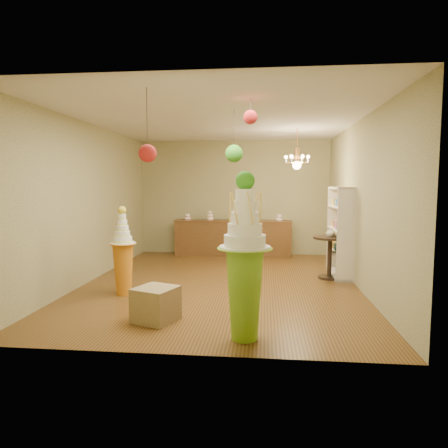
# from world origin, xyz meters

# --- Properties ---
(floor) EXTENTS (6.50, 6.50, 0.00)m
(floor) POSITION_xyz_m (0.00, 0.00, 0.00)
(floor) COLOR brown
(floor) RESTS_ON ground
(ceiling) EXTENTS (6.50, 6.50, 0.00)m
(ceiling) POSITION_xyz_m (0.00, 0.00, 3.00)
(ceiling) COLOR silver
(ceiling) RESTS_ON ground
(wall_back) EXTENTS (5.00, 0.04, 3.00)m
(wall_back) POSITION_xyz_m (0.00, 3.25, 1.50)
(wall_back) COLOR #999568
(wall_back) RESTS_ON ground
(wall_front) EXTENTS (5.00, 0.04, 3.00)m
(wall_front) POSITION_xyz_m (0.00, -3.25, 1.50)
(wall_front) COLOR #999568
(wall_front) RESTS_ON ground
(wall_left) EXTENTS (0.04, 6.50, 3.00)m
(wall_left) POSITION_xyz_m (-2.50, 0.00, 1.50)
(wall_left) COLOR #999568
(wall_left) RESTS_ON ground
(wall_right) EXTENTS (0.04, 6.50, 3.00)m
(wall_right) POSITION_xyz_m (2.50, 0.00, 1.50)
(wall_right) COLOR #999568
(wall_right) RESTS_ON ground
(pedestal_green) EXTENTS (0.66, 0.66, 2.00)m
(pedestal_green) POSITION_xyz_m (0.59, -2.73, 0.82)
(pedestal_green) COLOR #83C52B
(pedestal_green) RESTS_ON floor
(pedestal_orange) EXTENTS (0.48, 0.48, 1.49)m
(pedestal_orange) POSITION_xyz_m (-1.53, -0.99, 0.57)
(pedestal_orange) COLOR orange
(pedestal_orange) RESTS_ON floor
(burlap_riser) EXTENTS (0.66, 0.66, 0.46)m
(burlap_riser) POSITION_xyz_m (-0.64, -2.21, 0.23)
(burlap_riser) COLOR #917D4F
(burlap_riser) RESTS_ON floor
(sideboard) EXTENTS (3.04, 0.54, 1.16)m
(sideboard) POSITION_xyz_m (0.00, 2.97, 0.48)
(sideboard) COLOR brown
(sideboard) RESTS_ON floor
(shelving_unit) EXTENTS (0.33, 1.20, 1.80)m
(shelving_unit) POSITION_xyz_m (2.34, 0.80, 0.90)
(shelving_unit) COLOR beige
(shelving_unit) RESTS_ON floor
(round_table) EXTENTS (0.85, 0.85, 0.83)m
(round_table) POSITION_xyz_m (2.10, 0.55, 0.54)
(round_table) COLOR black
(round_table) RESTS_ON floor
(vase) EXTENTS (0.17, 0.17, 0.17)m
(vase) POSITION_xyz_m (2.10, 0.55, 0.91)
(vase) COLOR beige
(vase) RESTS_ON round_table
(pom_red_left) EXTENTS (0.22, 0.22, 0.89)m
(pom_red_left) POSITION_xyz_m (-0.60, -2.59, 2.22)
(pom_red_left) COLOR #413B2E
(pom_red_left) RESTS_ON ceiling
(pom_green_mid) EXTENTS (0.27, 0.27, 0.81)m
(pom_green_mid) POSITION_xyz_m (0.33, -1.07, 2.33)
(pom_green_mid) COLOR #413B2E
(pom_green_mid) RESTS_ON ceiling
(pom_red_right) EXTENTS (0.19, 0.19, 0.35)m
(pom_red_right) POSITION_xyz_m (0.62, -1.89, 2.74)
(pom_red_right) COLOR #413B2E
(pom_red_right) RESTS_ON ceiling
(chandelier) EXTENTS (0.57, 0.57, 0.85)m
(chandelier) POSITION_xyz_m (1.48, 1.12, 2.30)
(chandelier) COLOR #E6A051
(chandelier) RESTS_ON ceiling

